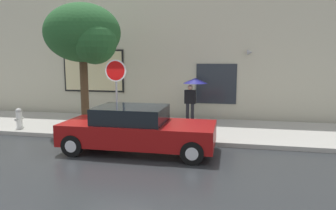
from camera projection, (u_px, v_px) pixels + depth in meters
name	position (u px, v px, depth m)	size (l,w,h in m)	color
ground_plane	(112.00, 150.00, 9.59)	(60.00, 60.00, 0.00)	#282B2D
sidewalk	(140.00, 127.00, 12.49)	(20.00, 4.00, 0.15)	#A3A099
building_facade	(154.00, 44.00, 14.41)	(20.00, 0.67, 7.00)	beige
parked_car	(137.00, 129.00, 9.37)	(4.61, 1.93, 1.39)	maroon
fire_hydrant	(19.00, 118.00, 11.88)	(0.30, 0.44, 0.79)	white
pedestrian_with_umbrella	(194.00, 87.00, 12.84)	(1.02, 1.02, 1.88)	black
street_tree	(85.00, 35.00, 11.46)	(2.92, 2.49, 4.73)	#4C3823
stop_sign	(116.00, 82.00, 10.66)	(0.76, 0.10, 2.64)	gray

